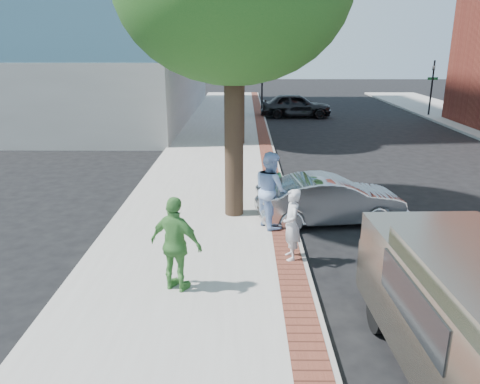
{
  "coord_description": "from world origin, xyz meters",
  "views": [
    {
      "loc": [
        -0.32,
        -10.71,
        4.77
      ],
      "look_at": [
        -0.42,
        0.62,
        1.2
      ],
      "focal_mm": 35.0,
      "sensor_mm": 36.0,
      "label": 1
    }
  ],
  "objects_px": {
    "person_officer": "(271,189)",
    "bg_car": "(296,105)",
    "sedan_silver": "(330,200)",
    "parking_meter": "(279,189)",
    "person_gray": "(292,225)",
    "person_green": "(176,244)"
  },
  "relations": [
    {
      "from": "person_gray",
      "to": "parking_meter",
      "type": "bearing_deg",
      "value": 179.19
    },
    {
      "from": "person_officer",
      "to": "bg_car",
      "type": "relative_size",
      "value": 0.42
    },
    {
      "from": "person_officer",
      "to": "sedan_silver",
      "type": "relative_size",
      "value": 0.5
    },
    {
      "from": "person_gray",
      "to": "person_green",
      "type": "height_order",
      "value": "person_green"
    },
    {
      "from": "parking_meter",
      "to": "bg_car",
      "type": "relative_size",
      "value": 0.31
    },
    {
      "from": "parking_meter",
      "to": "person_officer",
      "type": "bearing_deg",
      "value": 159.36
    },
    {
      "from": "person_gray",
      "to": "bg_car",
      "type": "distance_m",
      "value": 22.88
    },
    {
      "from": "parking_meter",
      "to": "sedan_silver",
      "type": "distance_m",
      "value": 1.73
    },
    {
      "from": "person_gray",
      "to": "person_green",
      "type": "relative_size",
      "value": 0.86
    },
    {
      "from": "person_officer",
      "to": "bg_car",
      "type": "xyz_separation_m",
      "value": [
        2.85,
        20.72,
        -0.34
      ]
    },
    {
      "from": "bg_car",
      "to": "person_gray",
      "type": "bearing_deg",
      "value": 174.0
    },
    {
      "from": "person_green",
      "to": "sedan_silver",
      "type": "xyz_separation_m",
      "value": [
        3.7,
        4.07,
        -0.44
      ]
    },
    {
      "from": "parking_meter",
      "to": "person_green",
      "type": "relative_size",
      "value": 0.77
    },
    {
      "from": "person_gray",
      "to": "sedan_silver",
      "type": "relative_size",
      "value": 0.4
    },
    {
      "from": "person_officer",
      "to": "sedan_silver",
      "type": "xyz_separation_m",
      "value": [
        1.7,
        0.63,
        -0.49
      ]
    },
    {
      "from": "person_green",
      "to": "bg_car",
      "type": "distance_m",
      "value": 24.64
    },
    {
      "from": "person_gray",
      "to": "sedan_silver",
      "type": "height_order",
      "value": "person_gray"
    },
    {
      "from": "person_officer",
      "to": "person_gray",
      "type": "bearing_deg",
      "value": 165.88
    },
    {
      "from": "person_officer",
      "to": "person_green",
      "type": "xyz_separation_m",
      "value": [
        -2.01,
        -3.44,
        -0.05
      ]
    },
    {
      "from": "sedan_silver",
      "to": "person_gray",
      "type": "bearing_deg",
      "value": 145.95
    },
    {
      "from": "person_officer",
      "to": "bg_car",
      "type": "height_order",
      "value": "person_officer"
    },
    {
      "from": "sedan_silver",
      "to": "parking_meter",
      "type": "bearing_deg",
      "value": 108.09
    }
  ]
}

